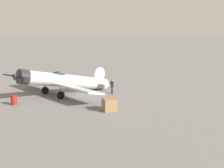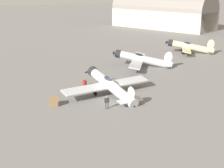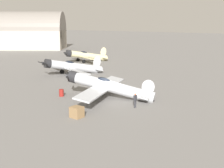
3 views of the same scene
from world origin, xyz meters
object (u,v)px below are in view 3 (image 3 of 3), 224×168
object	(u,v)px
equipment_crate	(77,112)
fuel_drum	(61,93)
ground_crew_mechanic	(135,99)
airplane_far_line	(86,56)
airplane_mid_apron	(72,67)
airplane_foreground	(108,86)

from	to	relation	value
equipment_crate	fuel_drum	bearing A→B (deg)	52.12
ground_crew_mechanic	fuel_drum	distance (m)	10.22
equipment_crate	airplane_far_line	bearing A→B (deg)	37.23
airplane_mid_apron	equipment_crate	xyz separation A→B (m)	(-18.34, -16.41, -0.85)
equipment_crate	fuel_drum	distance (m)	9.09
airplane_mid_apron	ground_crew_mechanic	size ratio (longest dim) A/B	7.93
airplane_far_line	ground_crew_mechanic	bearing A→B (deg)	73.05
ground_crew_mechanic	equipment_crate	bearing A→B (deg)	62.24
airplane_foreground	fuel_drum	xyz separation A→B (m)	(-2.36, 5.35, -1.05)
airplane_mid_apron	ground_crew_mechanic	bearing A→B (deg)	84.05
airplane_far_line	fuel_drum	size ratio (longest dim) A/B	12.03
airplane_foreground	airplane_mid_apron	distance (m)	17.91
airplane_far_line	ground_crew_mechanic	xyz separation A→B (m)	(-26.72, -27.99, -0.45)
airplane_mid_apron	airplane_far_line	xyz separation A→B (m)	(14.52, 8.56, 0.04)
fuel_drum	airplane_far_line	bearing A→B (deg)	33.12
equipment_crate	airplane_foreground	bearing A→B (deg)	12.93
ground_crew_mechanic	equipment_crate	distance (m)	6.86
airplane_mid_apron	fuel_drum	bearing A→B (deg)	62.06
airplane_foreground	airplane_far_line	xyz separation A→B (m)	(24.92, 23.15, -0.06)
airplane_mid_apron	airplane_foreground	bearing A→B (deg)	80.69
airplane_mid_apron	equipment_crate	world-z (taller)	airplane_mid_apron
airplane_foreground	equipment_crate	distance (m)	8.21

